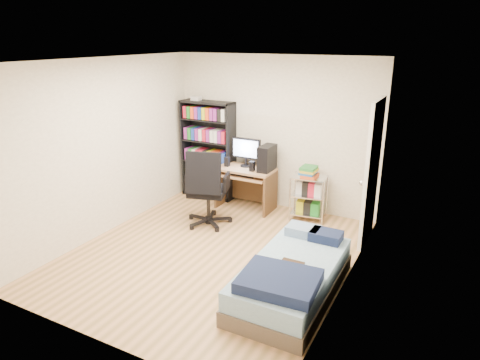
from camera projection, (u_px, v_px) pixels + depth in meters
The scene contains 7 objects.
room at pixel (211, 164), 5.34m from camera, with size 3.58×4.08×2.58m.
media_shelf at pixel (208, 149), 7.52m from camera, with size 0.96×0.32×1.78m.
computer_desk at pixel (252, 172), 7.05m from camera, with size 0.94×0.54×1.18m.
office_chair at pixel (207, 201), 6.49m from camera, with size 0.89×0.89×1.20m.
wire_cart at pixel (309, 185), 6.65m from camera, with size 0.58×0.45×0.86m.
bed at pixel (292, 277), 4.74m from camera, with size 0.90×1.80×0.51m.
door at pixel (372, 173), 5.80m from camera, with size 0.12×0.80×2.00m.
Camera 1 is at (2.70, -4.38, 2.77)m, focal length 32.00 mm.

